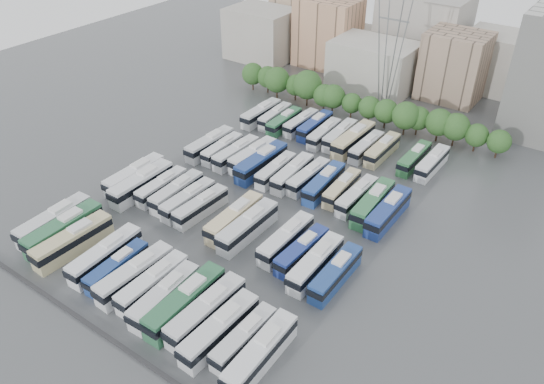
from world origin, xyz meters
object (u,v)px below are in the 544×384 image
Objects in this scene: bus_r0_s10 at (206,311)px; bus_r3_s10 at (382,149)px; bus_r1_s0 at (135,176)px; bus_r0_s1 at (64,230)px; bus_r2_s12 at (373,203)px; bus_r2_s3 at (236,153)px; bus_r1_s2 at (162,187)px; bus_r1_s13 at (336,273)px; bus_r2_s8 at (309,177)px; bus_r3_s8 at (353,139)px; bus_r1_s11 at (302,251)px; bus_r3_s3 at (284,121)px; bus_r1_s3 at (177,192)px; bus_r2_s6 at (276,170)px; bus_r0_s4 at (105,255)px; bus_r1_s1 at (142,183)px; bus_r1_s12 at (316,263)px; bus_r0_s0 at (54,221)px; bus_r3_s2 at (275,116)px; bus_r0_s13 at (261,353)px; bus_r2_s4 at (253,155)px; bus_r0_s5 at (117,267)px; bus_r3_s12 at (414,158)px; bus_r3_s1 at (261,113)px; bus_r1_s4 at (188,200)px; bus_r2_s5 at (261,162)px; bus_r0_s6 at (135,274)px; bus_r2_s10 at (342,188)px; bus_r0_s11 at (220,329)px; bus_r2_s1 at (210,144)px; bus_r0_s7 at (153,283)px; bus_r3_s13 at (432,163)px; bus_r1_s7 at (234,218)px; bus_r0_s8 at (165,296)px; bus_r2_s2 at (222,149)px; bus_r2_s11 at (357,196)px; bus_r2_s13 at (388,211)px; bus_r3_s5 at (315,126)px; bus_r1_s5 at (201,206)px; bus_r3_s9 at (366,147)px; electricity_pylon at (392,31)px; bus_r0_s2 at (73,241)px; bus_r2_s7 at (292,173)px; bus_r1_s8 at (248,226)px.

bus_r0_s10 is 53.22m from bus_r3_s10.
bus_r0_s1 is at bearing -80.94° from bus_r1_s0.
bus_r2_s3 is at bearing 177.58° from bus_r2_s12.
bus_r1_s13 is at bearing -3.90° from bus_r1_s2.
bus_r3_s8 is at bearing 91.06° from bus_r2_s8.
bus_r3_s3 is (-26.59, 34.41, -0.02)m from bus_r1_s11.
bus_r2_s6 is at bearing 56.77° from bus_r1_s3.
bus_r0_s4 is 0.96× the size of bus_r1_s1.
bus_r0_s10 is 1.07× the size of bus_r1_s12.
bus_r0_s0 is 1.23× the size of bus_r3_s2.
bus_r0_s13 is 1.13× the size of bus_r3_s3.
bus_r1_s0 is at bearing -123.04° from bus_r2_s4.
bus_r3_s12 is (22.94, 54.49, 0.04)m from bus_r0_s5.
bus_r0_s1 is 52.44m from bus_r3_s1.
bus_r0_s1 is 1.14× the size of bus_r3_s1.
bus_r2_s5 is (3.14, 17.06, 0.28)m from bus_r1_s4.
bus_r2_s10 is at bearing 72.80° from bus_r0_s6.
bus_r0_s11 is 48.86m from bus_r2_s1.
bus_r0_s7 is 1.05× the size of bus_r3_s13.
bus_r2_s5 is (-6.80, 16.73, 0.11)m from bus_r1_s7.
bus_r0_s10 is 60.20m from bus_r3_s1.
bus_r0_s10 is 36.46m from bus_r2_s10.
bus_r0_s13 is 1.00× the size of bus_r1_s7.
bus_r0_s8 is 57.92m from bus_r3_s2.
bus_r1_s13 is (36.66, -1.83, 0.11)m from bus_r1_s2.
bus_r2_s11 is (29.87, 0.59, 0.06)m from bus_r2_s2.
bus_r2_s1 reaches higher than bus_r3_s3.
bus_r2_s13 is at bearing 88.76° from bus_r0_s13.
bus_r1_s12 reaches higher than bus_r2_s1.
bus_r3_s1 is at bearing 84.12° from bus_r1_s0.
bus_r3_s2 is at bearing 151.10° from bus_r2_s11.
bus_r0_s11 is at bearing -59.71° from bus_r2_s5.
bus_r2_s13 is (26.55, -0.54, -0.09)m from bus_r2_s5.
bus_r3_s5 is at bearing 85.96° from bus_r1_s4.
bus_r3_s10 is at bearing 88.40° from bus_r2_s10.
bus_r1_s3 is 0.88× the size of bus_r2_s5.
bus_r1_s5 is 37.30m from bus_r3_s9.
bus_r2_s1 is at bearing -152.95° from bus_r3_s13.
electricity_pylon is 2.78× the size of bus_r0_s7.
bus_r1_s4 is (-19.73, 17.83, -0.25)m from bus_r0_s10.
bus_r0_s4 is 1.14× the size of bus_r3_s12.
bus_r2_s1 is at bearing 97.16° from bus_r0_s2.
bus_r2_s12 is (26.38, -1.19, 0.08)m from bus_r2_s4.
bus_r3_s3 is at bearing 132.49° from bus_r1_s13.
bus_r2_s7 is 24.48m from bus_r3_s2.
bus_r2_s13 is at bearing 22.85° from bus_r1_s2.
bus_r1_s4 is at bearing 179.55° from bus_r1_s8.
bus_r2_s3 is (6.53, 0.34, -0.08)m from bus_r2_s1.
bus_r3_s3 reaches higher than bus_r3_s9.
electricity_pylon is at bearing 89.78° from bus_r0_s7.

